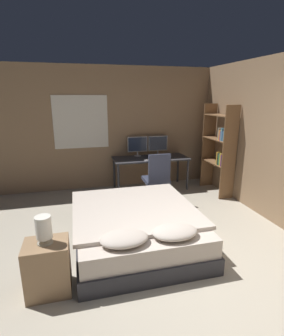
{
  "coord_description": "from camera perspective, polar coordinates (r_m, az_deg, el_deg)",
  "views": [
    {
      "loc": [
        -1.19,
        -2.09,
        2.07
      ],
      "look_at": [
        -0.0,
        2.51,
        0.75
      ],
      "focal_mm": 28.0,
      "sensor_mm": 36.0,
      "label": 1
    }
  ],
  "objects": [
    {
      "name": "desk",
      "position": [
        5.89,
        1.88,
        1.54
      ],
      "size": [
        1.67,
        0.68,
        0.72
      ],
      "color": "#38383D",
      "rests_on": "ground_plane"
    },
    {
      "name": "nightstand",
      "position": [
        3.15,
        -19.78,
        -19.72
      ],
      "size": [
        0.46,
        0.38,
        0.59
      ],
      "color": "#997551",
      "rests_on": "ground_plane"
    },
    {
      "name": "bedside_lamp",
      "position": [
        2.92,
        -20.62,
        -12.15
      ],
      "size": [
        0.16,
        0.16,
        0.3
      ],
      "color": "gray",
      "rests_on": "nightstand"
    },
    {
      "name": "computer_mouse",
      "position": [
        5.74,
        5.42,
        2.07
      ],
      "size": [
        0.07,
        0.05,
        0.04
      ],
      "color": "#B7B7BC",
      "rests_on": "desk"
    },
    {
      "name": "wall_side_right",
      "position": [
        4.84,
        26.69,
        5.32
      ],
      "size": [
        0.06,
        12.0,
        2.7
      ],
      "color": "#8E7051",
      "rests_on": "ground_plane"
    },
    {
      "name": "wall_back",
      "position": [
        6.06,
        -3.21,
        8.68
      ],
      "size": [
        12.0,
        0.08,
        2.7
      ],
      "color": "#8E7051",
      "rests_on": "ground_plane"
    },
    {
      "name": "bed",
      "position": [
        3.85,
        -1.38,
        -12.58
      ],
      "size": [
        1.72,
        1.99,
        0.59
      ],
      "color": "#2D2D33",
      "rests_on": "ground_plane"
    },
    {
      "name": "monitor_left",
      "position": [
        5.99,
        -0.99,
        5.0
      ],
      "size": [
        0.46,
        0.16,
        0.45
      ],
      "color": "#B7B7BC",
      "rests_on": "desk"
    },
    {
      "name": "keyboard",
      "position": [
        5.65,
        2.56,
        1.82
      ],
      "size": [
        0.42,
        0.13,
        0.02
      ],
      "color": "#B7B7BC",
      "rests_on": "desk"
    },
    {
      "name": "ground_plane",
      "position": [
        3.17,
        12.65,
        -25.6
      ],
      "size": [
        20.0,
        20.0,
        0.0
      ],
      "primitive_type": "plane",
      "color": "#B2A893"
    },
    {
      "name": "monitor_right",
      "position": [
        6.12,
        3.48,
        5.2
      ],
      "size": [
        0.46,
        0.16,
        0.45
      ],
      "color": "#B7B7BC",
      "rests_on": "desk"
    },
    {
      "name": "office_chair",
      "position": [
        5.21,
        3.23,
        -3.13
      ],
      "size": [
        0.52,
        0.52,
        1.01
      ],
      "color": "black",
      "rests_on": "ground_plane"
    },
    {
      "name": "bookshelf",
      "position": [
        5.75,
        16.8,
        4.54
      ],
      "size": [
        0.31,
        0.88,
        1.9
      ],
      "color": "brown",
      "rests_on": "ground_plane"
    }
  ]
}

